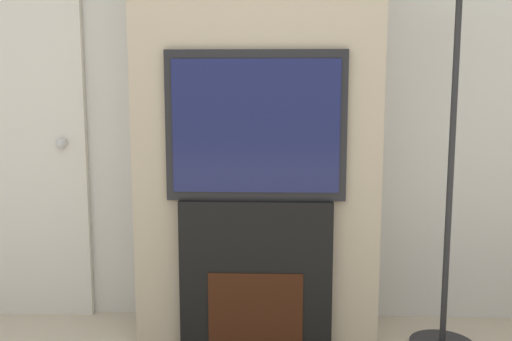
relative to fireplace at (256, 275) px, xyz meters
The scene contains 6 objects.
wall_back 1.07m from the fireplace, 90.00° to the left, with size 6.00×0.06×2.70m.
chimney_breast 1.00m from the fireplace, 90.00° to the left, with size 1.21×0.41×2.70m.
fireplace is the anchor object (origin of this frame).
television 0.73m from the fireplace, 90.00° to the right, with size 0.86×0.07×0.71m.
floor_lamp 1.29m from the fireplace, ahead, with size 0.32×0.32×1.86m.
entry_door 1.56m from the fireplace, 164.04° to the left, with size 0.83×0.09×2.06m.
Camera 1 is at (0.10, -1.11, 1.29)m, focal length 40.00 mm.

